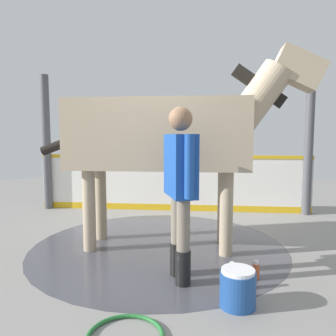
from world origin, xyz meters
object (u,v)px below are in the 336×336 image
object	(u,v)px
horse	(168,134)
bottle_spray	(256,271)
wash_bucket	(238,288)
handler	(180,181)
bottle_shampoo	(232,277)

from	to	relation	value
horse	bottle_spray	xyz separation A→B (m)	(-0.00, 1.32, -1.37)
horse	wash_bucket	distance (m)	2.07
wash_bucket	bottle_spray	world-z (taller)	wash_bucket
wash_bucket	bottle_spray	distance (m)	0.60
handler	bottle_shampoo	size ratio (longest dim) A/B	6.35
handler	wash_bucket	distance (m)	1.09
handler	bottle_spray	bearing A→B (deg)	167.15
bottle_shampoo	bottle_spray	xyz separation A→B (m)	(-0.37, 0.03, -0.03)
handler	horse	bearing A→B (deg)	-96.29
horse	handler	world-z (taller)	horse
horse	bottle_shampoo	size ratio (longest dim) A/B	10.28
wash_bucket	bottle_spray	xyz separation A→B (m)	(-0.57, -0.19, -0.07)
wash_bucket	bottle_shampoo	size ratio (longest dim) A/B	1.21
handler	bottle_spray	xyz separation A→B (m)	(-0.57, 0.51, -0.91)
handler	wash_bucket	xyz separation A→B (m)	(-0.00, 0.70, -0.84)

